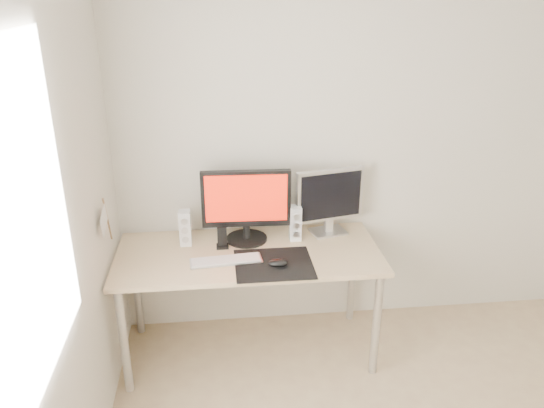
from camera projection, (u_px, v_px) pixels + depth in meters
wall_back at (386, 147)px, 3.45m from camera, size 3.50×0.00×3.50m
wall_left at (16, 321)px, 1.67m from camera, size 0.00×3.50×3.50m
window_pane at (5, 250)px, 1.57m from camera, size 0.00×1.30×1.30m
mousepad at (274, 264)px, 3.07m from camera, size 0.45×0.40×0.00m
mouse at (278, 263)px, 3.04m from camera, size 0.12×0.07×0.04m
desk at (249, 263)px, 3.25m from camera, size 1.60×0.70×0.73m
main_monitor at (246, 203)px, 3.26m from camera, size 0.55×0.27×0.47m
second_monitor at (330, 198)px, 3.37m from camera, size 0.45×0.20×0.43m
speaker_left at (185, 228)px, 3.27m from camera, size 0.07×0.09×0.22m
speaker_right at (295, 223)px, 3.34m from camera, size 0.07×0.09×0.22m
keyboard at (226, 260)px, 3.10m from camera, size 0.43×0.16×0.02m
phone_dock at (222, 242)px, 3.25m from camera, size 0.07×0.06×0.13m
pennant at (105, 219)px, 2.88m from camera, size 0.01×0.23×0.29m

